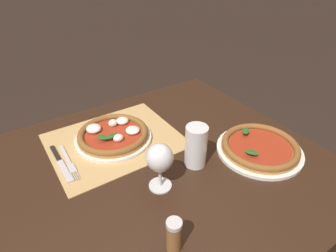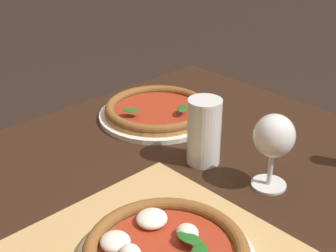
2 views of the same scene
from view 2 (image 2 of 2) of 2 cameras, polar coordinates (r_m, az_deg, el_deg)
dining_table at (r=0.95m, az=9.42°, el=-14.72°), size 1.23×0.98×0.74m
pizza_far at (r=1.20m, az=-1.31°, el=1.88°), size 0.30×0.30×0.04m
wine_glass at (r=0.90m, az=12.77°, el=-1.55°), size 0.08×0.08×0.16m
pint_glass at (r=0.98m, az=4.41°, el=-0.83°), size 0.07×0.07×0.15m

